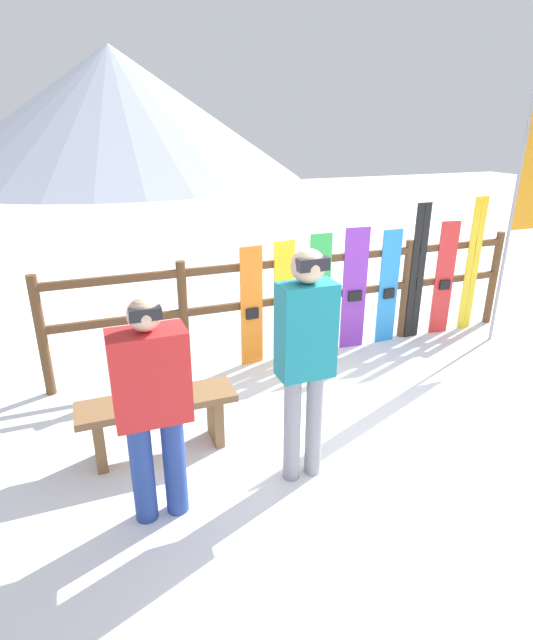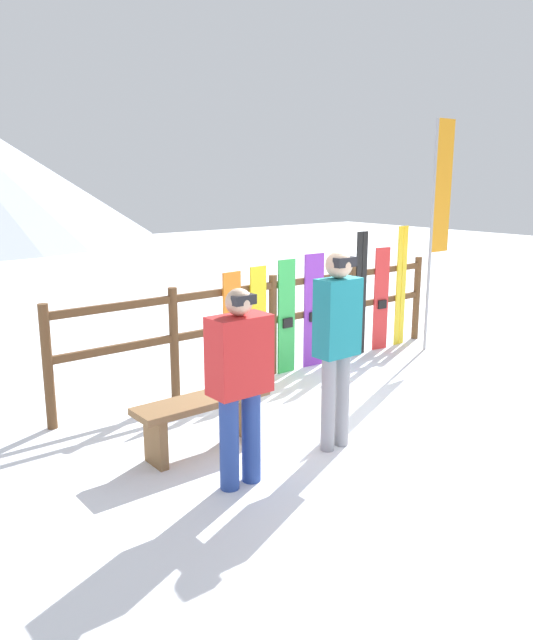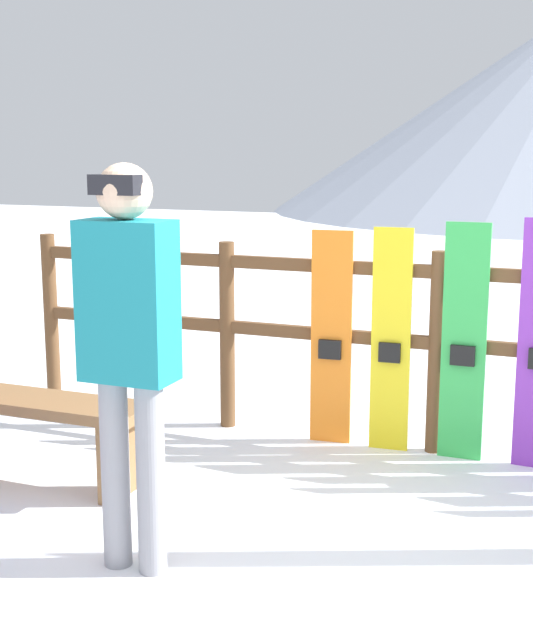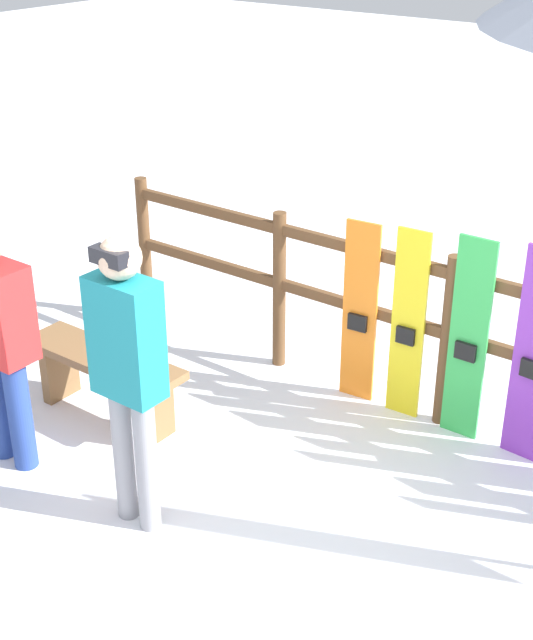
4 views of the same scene
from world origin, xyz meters
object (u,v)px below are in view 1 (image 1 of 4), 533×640
(snowboard_blue, at_px, (388,288))
(ski_pair_yellow, at_px, (472,265))
(person_teal, at_px, (305,350))
(snowboard_purple, at_px, (354,290))
(snowboard_green, at_px, (319,296))
(snowboard_red, at_px, (444,279))
(bench, at_px, (158,413))
(person_red, at_px, (152,400))
(ski_pair_black, at_px, (417,273))
(snowboard_orange, at_px, (252,307))
(snowboard_yellow, at_px, (284,302))
(rental_flag, at_px, (527,176))

(snowboard_blue, xyz_separation_m, ski_pair_yellow, (1.24, 0.00, 0.16))
(person_teal, xyz_separation_m, snowboard_purple, (1.56, 1.98, -0.34))
(snowboard_green, bearing_deg, ski_pair_yellow, 0.09)
(snowboard_blue, xyz_separation_m, snowboard_red, (0.82, 0.00, 0.02))
(bench, distance_m, snowboard_purple, 2.86)
(person_teal, bearing_deg, snowboard_purple, 51.81)
(person_teal, distance_m, snowboard_blue, 2.86)
(snowboard_purple, bearing_deg, snowboard_red, -0.00)
(snowboard_green, xyz_separation_m, snowboard_red, (1.75, 0.00, 0.01))
(person_red, relative_size, ski_pair_yellow, 0.93)
(ski_pair_black, bearing_deg, snowboard_red, -0.47)
(snowboard_blue, bearing_deg, snowboard_purple, 179.99)
(snowboard_orange, bearing_deg, bench, -134.10)
(person_teal, relative_size, snowboard_red, 1.24)
(bench, height_order, ski_pair_yellow, ski_pair_yellow)
(snowboard_yellow, relative_size, snowboard_red, 0.95)
(snowboard_yellow, bearing_deg, snowboard_red, 0.00)
(person_teal, xyz_separation_m, snowboard_yellow, (0.66, 1.98, -0.38))
(snowboard_yellow, bearing_deg, person_teal, -108.42)
(ski_pair_black, xyz_separation_m, snowboard_red, (0.42, -0.00, -0.13))
(snowboard_orange, xyz_separation_m, snowboard_yellow, (0.38, 0.00, 0.02))
(bench, bearing_deg, snowboard_orange, 45.90)
(snowboard_blue, bearing_deg, snowboard_yellow, -180.00)
(snowboard_orange, relative_size, snowboard_green, 0.95)
(snowboard_orange, bearing_deg, rental_flag, -7.78)
(snowboard_green, height_order, snowboard_red, snowboard_red)
(person_red, height_order, snowboard_orange, person_red)
(snowboard_purple, xyz_separation_m, ski_pair_black, (0.87, 0.00, 0.12))
(snowboard_orange, height_order, snowboard_green, snowboard_green)
(ski_pair_yellow, bearing_deg, person_red, -155.12)
(snowboard_purple, bearing_deg, snowboard_blue, -0.01)
(snowboard_yellow, height_order, ski_pair_yellow, ski_pair_yellow)
(snowboard_red, bearing_deg, person_red, -152.86)
(snowboard_purple, bearing_deg, ski_pair_black, 0.23)
(person_teal, height_order, person_red, person_teal)
(snowboard_orange, bearing_deg, snowboard_red, 0.00)
(person_red, bearing_deg, rental_flag, 19.28)
(person_red, distance_m, snowboard_blue, 3.71)
(ski_pair_black, distance_m, rental_flag, 1.59)
(person_teal, bearing_deg, rental_flag, 24.21)
(snowboard_yellow, bearing_deg, rental_flag, -8.83)
(bench, bearing_deg, ski_pair_yellow, 16.99)
(ski_pair_black, distance_m, snowboard_red, 0.44)
(snowboard_blue, bearing_deg, snowboard_red, 0.00)
(ski_pair_black, bearing_deg, snowboard_blue, -179.50)
(snowboard_green, relative_size, snowboard_blue, 1.01)
(person_red, relative_size, ski_pair_black, 0.94)
(snowboard_purple, height_order, snowboard_blue, snowboard_purple)
(ski_pair_black, height_order, rental_flag, rental_flag)
(snowboard_orange, distance_m, ski_pair_black, 2.16)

